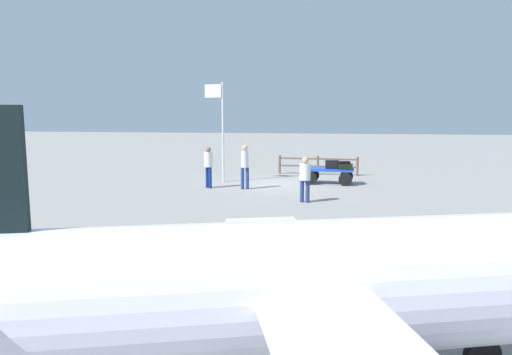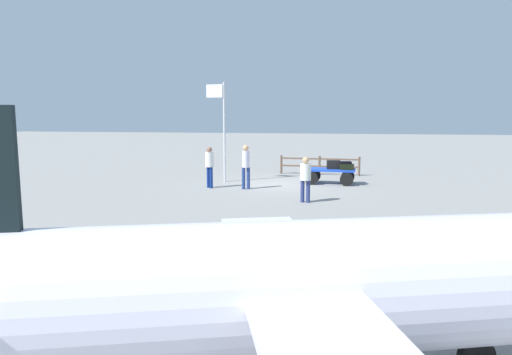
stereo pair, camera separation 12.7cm
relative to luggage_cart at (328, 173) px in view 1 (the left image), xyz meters
name	(u,v)px [view 1 (the left image)]	position (x,y,z in m)	size (l,w,h in m)	color
ground_plane	(281,184)	(2.02, 0.57, -0.48)	(120.00, 120.00, 0.00)	gray
luggage_cart	(328,173)	(0.00, 0.00, 0.00)	(2.22, 1.20, 0.68)	blue
suitcase_navy	(346,167)	(-0.75, 0.27, 0.32)	(0.62, 0.43, 0.25)	black
suitcase_dark	(344,165)	(-0.68, 0.14, 0.37)	(0.54, 0.43, 0.35)	black
suitcase_olive	(332,165)	(-0.16, 0.04, 0.39)	(0.61, 0.39, 0.38)	black
suitcase_grey	(344,166)	(-0.68, -0.18, 0.33)	(0.60, 0.48, 0.26)	black
worker_lead	(305,175)	(0.65, 4.64, 0.47)	(0.43, 0.43, 1.60)	navy
worker_trailing	(208,164)	(4.88, 2.16, 0.54)	(0.49, 0.49, 1.72)	navy
worker_supervisor	(245,164)	(3.32, 2.18, 0.57)	(0.35, 0.35, 1.83)	navy
airplane_near	(323,285)	(-0.48, 15.61, 0.70)	(7.83, 5.15, 3.09)	white
flagpole	(221,123)	(4.85, 0.27, 2.21)	(0.90, 0.18, 4.50)	silver
wooden_fence	(318,164)	(0.64, -3.10, 0.08)	(4.09, 0.30, 0.96)	brown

